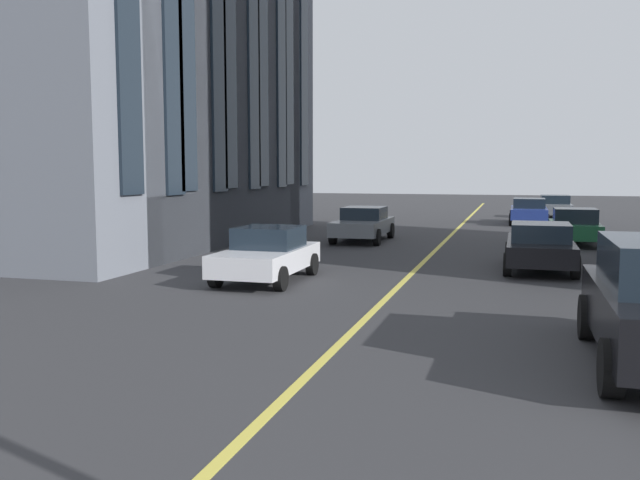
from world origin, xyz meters
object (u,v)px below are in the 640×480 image
(car_green_oncoming, at_px, (574,226))
(car_grey_mid, at_px, (363,224))
(car_blue_far, at_px, (529,211))
(car_black_trailing, at_px, (540,246))
(car_grey_parked_a, at_px, (555,206))
(car_white_parked_b, at_px, (267,254))

(car_green_oncoming, bearing_deg, car_grey_mid, 97.23)
(car_blue_far, relative_size, car_green_oncoming, 1.13)
(car_black_trailing, distance_m, car_grey_mid, 9.22)
(car_grey_mid, bearing_deg, car_grey_parked_a, -26.94)
(car_blue_far, distance_m, car_grey_mid, 12.59)
(car_black_trailing, xyz_separation_m, car_green_oncoming, (7.47, -1.48, -0.00))
(car_blue_far, relative_size, car_white_parked_b, 1.13)
(car_blue_far, distance_m, car_white_parked_b, 22.15)
(car_white_parked_b, bearing_deg, car_black_trailing, -60.44)
(car_blue_far, height_order, car_green_oncoming, car_green_oncoming)
(car_grey_mid, xyz_separation_m, car_white_parked_b, (-10.33, 0.25, -0.00))
(car_black_trailing, bearing_deg, car_green_oncoming, -11.20)
(car_grey_mid, distance_m, car_grey_parked_a, 17.83)
(car_blue_far, xyz_separation_m, car_white_parked_b, (-21.09, 6.78, -0.00))
(car_black_trailing, distance_m, car_grey_parked_a, 22.39)
(car_grey_parked_a, bearing_deg, car_green_oncoming, 180.00)
(car_grey_mid, bearing_deg, car_white_parked_b, 178.63)
(car_black_trailing, height_order, car_green_oncoming, car_green_oncoming)
(car_black_trailing, distance_m, car_green_oncoming, 7.61)
(car_white_parked_b, bearing_deg, car_green_oncoming, -36.25)
(car_black_trailing, height_order, car_blue_far, same)
(car_grey_mid, relative_size, car_green_oncoming, 1.13)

